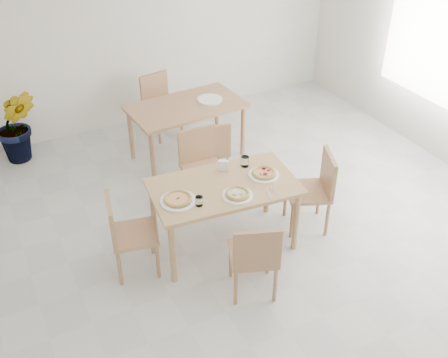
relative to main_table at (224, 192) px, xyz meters
name	(u,v)px	position (x,y,z in m)	size (l,w,h in m)	color
main_table	(224,192)	(0.00, 0.00, 0.00)	(1.52, 0.96, 0.75)	tan
chair_south	(255,255)	(-0.09, -0.78, -0.17)	(0.55, 0.55, 0.86)	#A48052
chair_north	(201,162)	(0.14, 0.83, -0.15)	(0.45, 0.45, 0.89)	#A48052
chair_west	(125,231)	(-1.02, 0.08, -0.16)	(0.50, 0.50, 0.86)	#A48052
chair_east	(316,186)	(1.01, -0.17, -0.14)	(0.58, 0.58, 0.90)	#A48052
plate_margherita	(178,201)	(-0.51, -0.04, 0.10)	(0.34, 0.34, 0.02)	white
plate_mushroom	(237,196)	(0.03, -0.22, 0.10)	(0.30, 0.30, 0.02)	white
plate_pepperoni	(264,175)	(0.44, -0.03, 0.10)	(0.31, 0.31, 0.02)	white
pizza_margherita	(178,199)	(-0.51, -0.04, 0.12)	(0.29, 0.29, 0.03)	tan
pizza_mushroom	(237,194)	(0.03, -0.22, 0.12)	(0.27, 0.27, 0.03)	tan
pizza_pepperoni	(264,173)	(0.44, -0.03, 0.12)	(0.27, 0.27, 0.03)	tan
tumbler_a	(245,161)	(0.35, 0.21, 0.14)	(0.08, 0.08, 0.11)	white
tumbler_b	(199,201)	(-0.36, -0.18, 0.13)	(0.07, 0.07, 0.09)	white
napkin_holder	(223,166)	(0.11, 0.23, 0.15)	(0.12, 0.10, 0.13)	silver
fork_a	(275,192)	(0.38, -0.33, 0.09)	(0.01, 0.17, 0.01)	silver
fork_b	(269,194)	(0.31, -0.34, 0.09)	(0.01, 0.16, 0.01)	silver
second_table	(186,111)	(0.38, 1.79, 0.00)	(1.48, 0.91, 0.75)	#A48052
chair_back_s	(211,148)	(0.38, 1.08, -0.17)	(0.49, 0.49, 0.85)	#A48052
chair_back_n	(159,101)	(0.31, 2.57, -0.16)	(0.49, 0.49, 0.86)	#A48052
plate_empty	(210,99)	(0.72, 1.79, 0.10)	(0.33, 0.33, 0.02)	white
potted_plant	(17,126)	(-1.58, 2.73, -0.17)	(0.55, 0.44, 0.99)	#206B26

